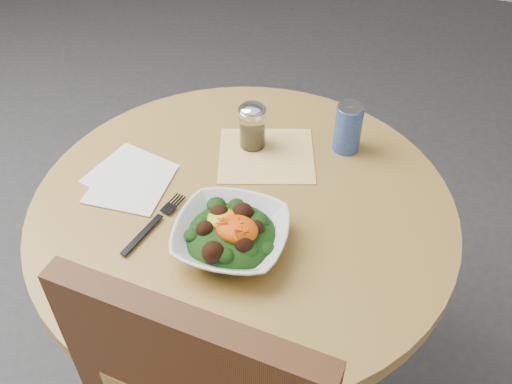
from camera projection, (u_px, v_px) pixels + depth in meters
ground at (247, 381)px, 1.72m from camera, size 6.00×6.00×0.00m
table at (244, 264)px, 1.34m from camera, size 0.90×0.90×0.75m
cloth_napkin at (266, 155)px, 1.32m from camera, size 0.27×0.26×0.00m
paper_napkins at (130, 179)px, 1.26m from camera, size 0.20×0.21×0.00m
salad_bowl at (231, 235)px, 1.10m from camera, size 0.24×0.24×0.08m
fork at (156, 222)px, 1.16m from camera, size 0.05×0.19×0.00m
spice_shaker at (252, 126)px, 1.31m from camera, size 0.06×0.06×0.11m
beverage_can at (348, 128)px, 1.30m from camera, size 0.06×0.06×0.12m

